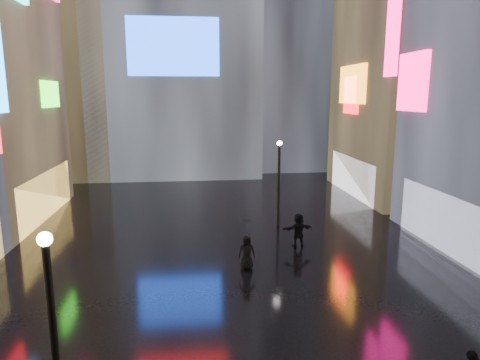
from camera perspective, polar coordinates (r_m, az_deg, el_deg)
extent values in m
plane|color=black|center=(23.68, -2.23, -8.13)|extent=(140.00, 140.00, 0.00)
cube|color=#FFC659|center=(30.49, -24.47, -1.81)|extent=(0.20, 10.00, 3.00)
cube|color=#25C415|center=(31.48, -23.98, 10.41)|extent=(0.25, 3.00, 1.71)
cube|color=white|center=(23.97, 25.99, -5.30)|extent=(0.20, 9.00, 3.00)
cube|color=#DA0A57|center=(26.53, 22.04, 12.02)|extent=(0.25, 2.99, 3.26)
cube|color=black|center=(37.29, 23.25, 19.88)|extent=(10.00, 12.00, 28.00)
cube|color=white|center=(35.28, 14.74, 0.51)|extent=(0.20, 9.00, 3.00)
cube|color=orange|center=(34.92, 14.75, 12.22)|extent=(0.25, 4.92, 2.91)
cube|color=red|center=(35.02, 14.62, 10.88)|extent=(0.25, 2.63, 2.87)
cube|color=#194CFF|center=(39.42, -8.89, 17.17)|extent=(8.00, 0.20, 5.00)
cube|color=black|center=(50.27, 6.23, 21.68)|extent=(12.00, 12.00, 34.00)
cube|color=black|center=(46.26, -23.03, 16.79)|extent=(10.00, 10.00, 26.00)
cylinder|color=black|center=(10.47, -23.39, -20.57)|extent=(0.16, 0.16, 5.00)
sphere|color=white|center=(9.42, -24.60, -7.18)|extent=(0.30, 0.30, 0.30)
cylinder|color=black|center=(25.91, 5.19, -0.72)|extent=(0.16, 0.16, 5.00)
sphere|color=white|center=(25.50, 5.29, 4.89)|extent=(0.30, 0.30, 0.30)
imported|color=black|center=(19.81, 0.92, -9.62)|extent=(0.84, 0.61, 1.60)
imported|color=black|center=(22.82, 7.80, -6.64)|extent=(1.71, 0.79, 1.77)
imported|color=black|center=(19.41, 0.93, -6.27)|extent=(0.98, 1.00, 0.83)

